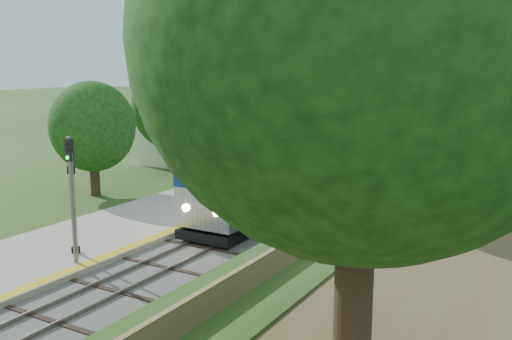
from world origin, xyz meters
The scene contains 10 objects.
trackbed centered at (2.00, 60.00, 0.07)m, with size 9.50×170.00×0.28m.
platform centered at (-5.20, 16.00, 0.19)m, with size 6.40×68.00×0.38m, color #A49784.
yellow_stripe centered at (-2.35, 16.00, 0.39)m, with size 0.55×68.00×0.01m, color gold.
station_building centered at (-14.00, 30.00, 4.09)m, with size 8.60×6.60×8.00m.
signal_gantry centered at (2.47, 54.99, 4.82)m, with size 8.40×0.38×6.20m.
trees_behind_platform centered at (-11.17, 20.67, 4.53)m, with size 7.82×53.32×7.21m.
train centered at (0.00, 83.83, 2.35)m, with size 3.15×147.68×4.63m.
lamppost_far centered at (-3.87, 6.94, 2.14)m, with size 0.39×0.39×3.93m.
signal_platform centered at (-2.90, 6.05, 3.69)m, with size 0.32×0.25×5.39m.
signal_farside centered at (6.20, 21.51, 3.58)m, with size 0.31×0.25×5.66m.
Camera 1 is at (15.29, -10.11, 8.67)m, focal length 40.00 mm.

